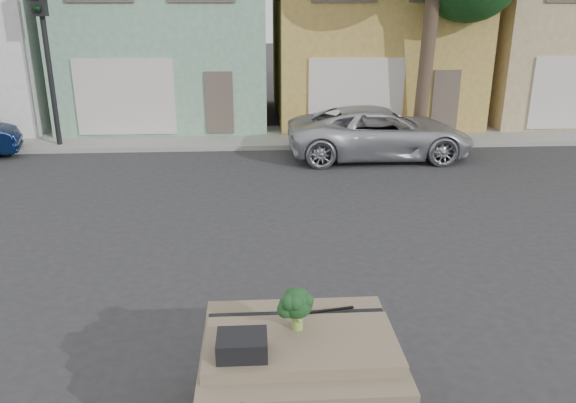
{
  "coord_description": "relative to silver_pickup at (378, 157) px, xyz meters",
  "views": [
    {
      "loc": [
        -0.42,
        -7.93,
        4.27
      ],
      "look_at": [
        0.09,
        0.5,
        1.3
      ],
      "focal_mm": 35.0,
      "sensor_mm": 36.0,
      "label": 1
    }
  ],
  "objects": [
    {
      "name": "traffic_signal",
      "position": [
        -9.73,
        1.53,
        2.55
      ],
      "size": [
        0.4,
        0.4,
        5.1
      ],
      "primitive_type": "cube",
      "color": "black",
      "rests_on": "ground"
    },
    {
      "name": "townhouse_beige",
      "position": [
        8.27,
        6.53,
        3.77
      ],
      "size": [
        7.2,
        8.2,
        7.55
      ],
      "primitive_type": "cube",
      "color": "tan",
      "rests_on": "ground"
    },
    {
      "name": "broccoli",
      "position": [
        -3.26,
        -10.9,
        1.35
      ],
      "size": [
        0.52,
        0.52,
        0.46
      ],
      "primitive_type": "cube",
      "rotation": [
        0.0,
        0.0,
        2.62
      ],
      "color": "#153618",
      "rests_on": "car_dashboard"
    },
    {
      "name": "townhouse_tan",
      "position": [
        0.77,
        6.53,
        3.77
      ],
      "size": [
        7.2,
        8.2,
        7.55
      ],
      "primitive_type": "cube",
      "color": "tan",
      "rests_on": "ground"
    },
    {
      "name": "tree_near",
      "position": [
        1.77,
        1.83,
        4.25
      ],
      "size": [
        4.4,
        4.0,
        8.5
      ],
      "primitive_type": "cube",
      "color": "#133A14",
      "rests_on": "ground"
    },
    {
      "name": "sidewalk",
      "position": [
        -3.23,
        2.53,
        0.07
      ],
      "size": [
        40.0,
        3.0,
        0.15
      ],
      "primitive_type": "cube",
      "color": "gray",
      "rests_on": "ground"
    },
    {
      "name": "car_dashboard",
      "position": [
        -3.23,
        -10.97,
        0.56
      ],
      "size": [
        2.0,
        1.8,
        1.12
      ],
      "primitive_type": "cube",
      "color": "#796953",
      "rests_on": "ground"
    },
    {
      "name": "wiper_arm",
      "position": [
        -2.95,
        -10.59,
        1.13
      ],
      "size": [
        0.69,
        0.15,
        0.02
      ],
      "primitive_type": "cube",
      "rotation": [
        0.0,
        0.0,
        0.17
      ],
      "color": "black",
      "rests_on": "car_dashboard"
    },
    {
      "name": "silver_pickup",
      "position": [
        0.0,
        0.0,
        0.0
      ],
      "size": [
        5.38,
        2.52,
        1.49
      ],
      "primitive_type": "imported",
      "rotation": [
        0.0,
        0.0,
        1.58
      ],
      "color": "silver",
      "rests_on": "ground"
    },
    {
      "name": "ground_plane",
      "position": [
        -3.23,
        -7.97,
        0.0
      ],
      "size": [
        120.0,
        120.0,
        0.0
      ],
      "primitive_type": "plane",
      "color": "#303033",
      "rests_on": "ground"
    },
    {
      "name": "instrument_hump",
      "position": [
        -3.81,
        -11.32,
        1.22
      ],
      "size": [
        0.48,
        0.38,
        0.2
      ],
      "primitive_type": "cube",
      "color": "black",
      "rests_on": "car_dashboard"
    },
    {
      "name": "townhouse_mint",
      "position": [
        -6.73,
        6.53,
        3.77
      ],
      "size": [
        7.2,
        8.2,
        7.55
      ],
      "primitive_type": "cube",
      "color": "#81AF91",
      "rests_on": "ground"
    }
  ]
}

